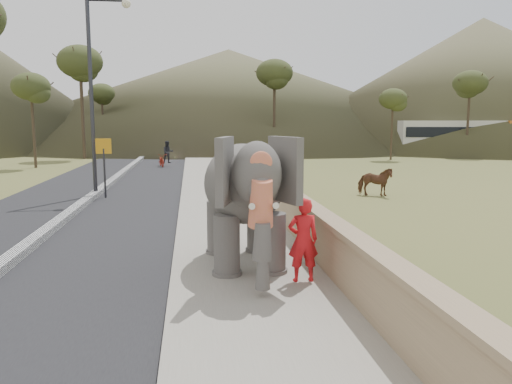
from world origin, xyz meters
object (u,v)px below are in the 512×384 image
Objects in this scene: elephant_and_man at (245,201)px; motorcyclist at (164,157)px; cow at (375,182)px; lamppost at (98,76)px.

motorcyclist is at bearing 96.81° from elephant_and_man.
cow is at bearing 55.86° from elephant_and_man.
motorcyclist is at bearing 59.88° from cow.
lamppost is 13.81m from motorcyclist.
elephant_and_man is 24.17m from motorcyclist.
lamppost is 2.16× the size of elephant_and_man.
lamppost is at bearing 109.74° from cow.
lamppost reaches higher than cow.
lamppost reaches higher than motorcyclist.
cow is 0.81× the size of motorcyclist.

